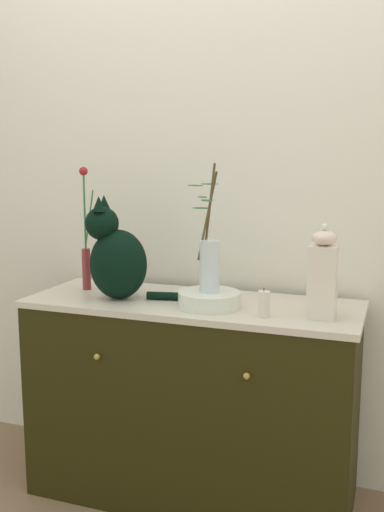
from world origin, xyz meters
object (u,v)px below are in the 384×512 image
(cat_sitting, at_px, (116,257))
(jar_lidded_porcelain, at_px, (323,276))
(vase_slim_green, at_px, (86,250))
(bowl_porcelain, at_px, (209,299))
(vase_glass_clear, at_px, (209,260))
(candle_pillar, at_px, (264,304))
(sideboard, at_px, (192,399))

(cat_sitting, relative_size, jar_lidded_porcelain, 1.23)
(vase_slim_green, height_order, bowl_porcelain, vase_slim_green)
(vase_glass_clear, height_order, jar_lidded_porcelain, vase_glass_clear)
(bowl_porcelain, distance_m, jar_lidded_porcelain, 0.44)
(cat_sitting, height_order, bowl_porcelain, cat_sitting)
(vase_glass_clear, xyz_separation_m, candle_pillar, (0.23, -0.07, -0.14))
(candle_pillar, bearing_deg, sideboard, 156.91)
(vase_glass_clear, bearing_deg, sideboard, 144.51)
(vase_slim_green, xyz_separation_m, jar_lidded_porcelain, (1.01, -0.11, -0.02))
(vase_glass_clear, distance_m, candle_pillar, 0.27)
(vase_slim_green, bearing_deg, bowl_porcelain, -10.47)
(sideboard, distance_m, vase_slim_green, 0.77)
(bowl_porcelain, height_order, vase_glass_clear, vase_glass_clear)
(bowl_porcelain, distance_m, vase_glass_clear, 0.15)
(vase_slim_green, height_order, vase_glass_clear, vase_glass_clear)
(sideboard, relative_size, cat_sitting, 3.19)
(sideboard, xyz_separation_m, jar_lidded_porcelain, (0.51, -0.07, 0.56))
(bowl_porcelain, bearing_deg, sideboard, 143.97)
(vase_slim_green, bearing_deg, candle_pillar, -12.24)
(candle_pillar, bearing_deg, jar_lidded_porcelain, 17.80)
(vase_slim_green, relative_size, bowl_porcelain, 2.20)
(vase_slim_green, distance_m, candle_pillar, 0.84)
(bowl_porcelain, xyz_separation_m, jar_lidded_porcelain, (0.42, -0.01, 0.12))
(vase_glass_clear, bearing_deg, cat_sitting, 179.70)
(sideboard, xyz_separation_m, vase_glass_clear, (0.09, -0.06, 0.59))
(jar_lidded_porcelain, bearing_deg, cat_sitting, 179.23)
(sideboard, relative_size, vase_slim_green, 2.52)
(bowl_porcelain, xyz_separation_m, candle_pillar, (0.22, -0.07, 0.02))
(bowl_porcelain, bearing_deg, vase_slim_green, 169.53)
(cat_sitting, bearing_deg, candle_pillar, -6.76)
(sideboard, height_order, cat_sitting, cat_sitting)
(sideboard, relative_size, jar_lidded_porcelain, 3.94)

